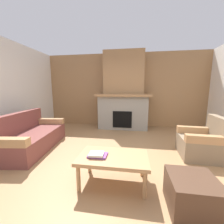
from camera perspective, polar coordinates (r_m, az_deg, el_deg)
The scene contains 8 objects.
ground at distance 2.75m, azimuth 0.11°, elevation -20.86°, with size 9.00×9.00×0.00m, color #9E754C.
wall_back_wood_panel at distance 5.37m, azimuth 4.99°, elevation 8.82°, with size 6.00×0.12×2.70m, color #997047.
fireplace at distance 5.00m, azimuth 4.67°, elevation 6.67°, with size 1.90×0.82×2.70m.
couch at distance 3.81m, azimuth -30.41°, elevation -8.79°, with size 1.06×1.89×0.85m.
armchair at distance 3.47m, azimuth 33.12°, elevation -10.58°, with size 0.80×0.80×0.85m.
coffee_table at distance 2.14m, azimuth 0.44°, elevation -18.81°, with size 1.00×0.60×0.43m.
ottoman at distance 2.05m, azimuth 29.99°, elevation -27.15°, with size 0.52×0.52×0.40m, color #4C3323.
book_stack_near_edge at distance 2.10m, azimuth -6.08°, elevation -17.00°, with size 0.27×0.21×0.05m.
Camera 1 is at (0.36, -2.36, 1.38)m, focal length 22.28 mm.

